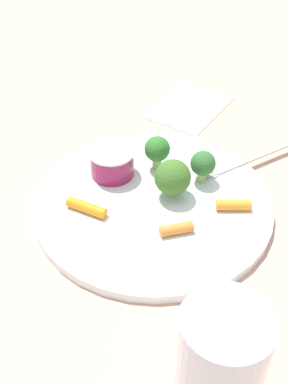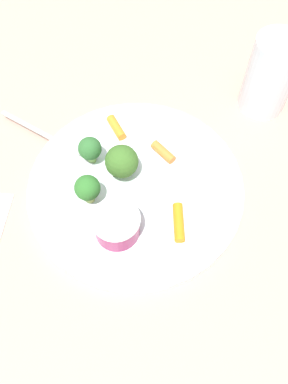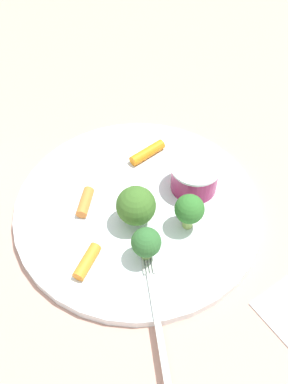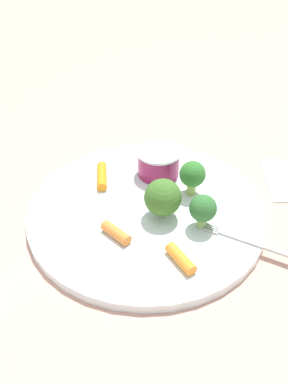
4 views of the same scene
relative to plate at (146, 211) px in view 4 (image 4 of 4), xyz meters
name	(u,v)px [view 4 (image 4 of 4)]	position (x,y,z in m)	size (l,w,h in m)	color
ground_plane	(146,215)	(0.00, 0.00, -0.01)	(2.40, 2.40, 0.00)	tan
plate	(146,211)	(0.00, 0.00, 0.00)	(0.30, 0.30, 0.01)	white
sauce_cup	(155,162)	(0.00, 0.07, 0.02)	(0.06, 0.06, 0.04)	#8B1C4A
broccoli_floret_0	(203,209)	(0.07, -0.02, 0.03)	(0.03, 0.03, 0.04)	#84B358
broccoli_floret_1	(163,198)	(0.02, -0.01, 0.04)	(0.05, 0.05, 0.05)	#8CAA6F
broccoli_floret_2	(192,175)	(0.05, 0.04, 0.04)	(0.03, 0.03, 0.05)	#97B559
carrot_stick_0	(116,233)	(-0.02, -0.06, 0.01)	(0.01, 0.01, 0.04)	orange
carrot_stick_1	(102,176)	(-0.07, 0.04, 0.01)	(0.01, 0.01, 0.05)	orange
carrot_stick_2	(181,259)	(0.06, -0.08, 0.01)	(0.01, 0.01, 0.04)	orange
fork	(267,248)	(0.15, -0.04, 0.01)	(0.17, 0.05, 0.00)	beige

